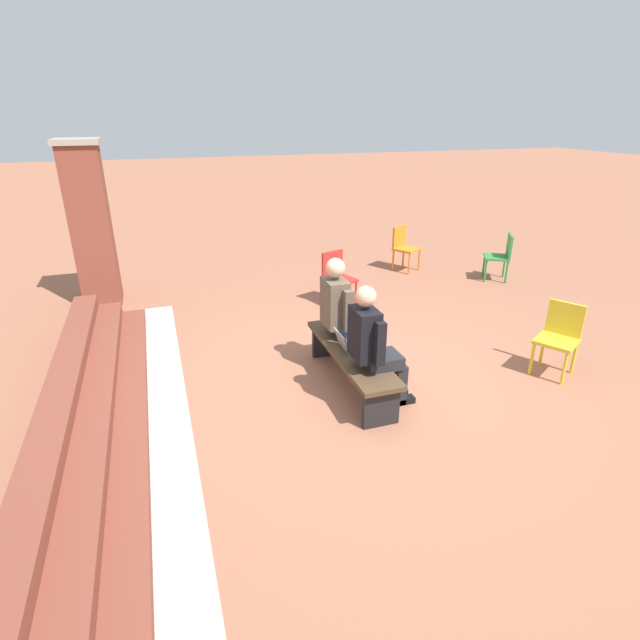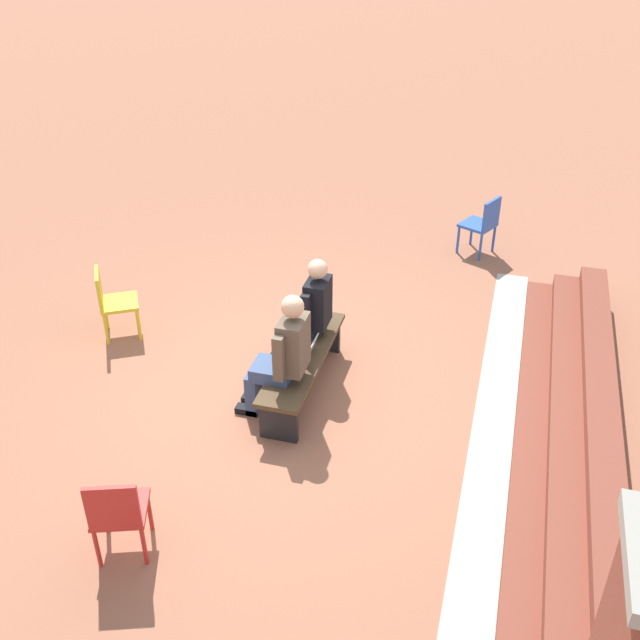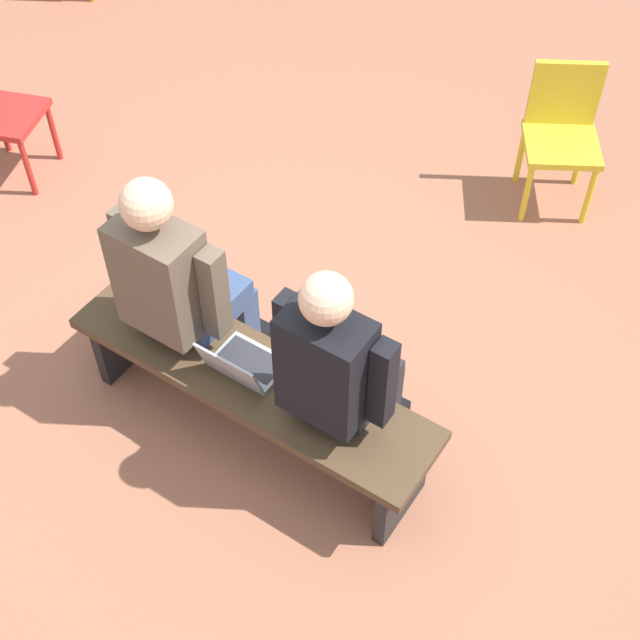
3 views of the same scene
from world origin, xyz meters
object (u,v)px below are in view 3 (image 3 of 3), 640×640
person_adult (180,283)px  bench (252,386)px  person_student (339,368)px  laptop (242,364)px  plastic_chair_far_right (562,128)px

person_adult → bench: bearing=170.6°
person_student → person_adult: bearing=-0.2°
person_adult → laptop: size_ratio=4.30×
laptop → plastic_chair_far_right: plastic_chair_far_right is taller
person_student → plastic_chair_far_right: size_ratio=1.58×
person_adult → laptop: (-0.39, 0.08, -0.23)m
bench → plastic_chair_far_right: 2.46m
bench → person_adult: person_adult is taller
person_student → plastic_chair_far_right: bearing=-90.4°
person_student → bench: bearing=8.9°
bench → person_adult: bearing=-9.4°
bench → laptop: laptop is taller
bench → laptop: size_ratio=5.62×
person_student → person_adult: person_adult is taller
person_student → plastic_chair_far_right: (-0.02, -2.35, -0.23)m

